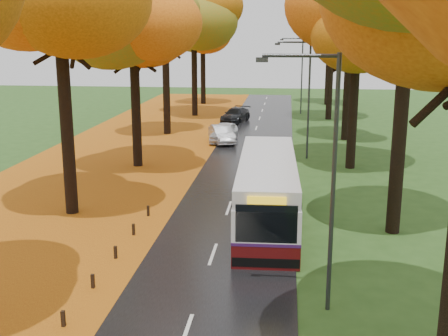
% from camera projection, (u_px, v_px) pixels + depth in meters
% --- Properties ---
extents(road, '(6.50, 90.00, 0.04)m').
position_uv_depth(road, '(241.00, 174.00, 34.67)').
color(road, black).
rests_on(road, ground).
extents(centre_line, '(0.12, 90.00, 0.01)m').
position_uv_depth(centre_line, '(241.00, 174.00, 34.67)').
color(centre_line, silver).
rests_on(centre_line, road).
extents(leaf_verge, '(12.00, 90.00, 0.02)m').
position_uv_depth(leaf_verge, '(100.00, 170.00, 35.66)').
color(leaf_verge, '#83370B').
rests_on(leaf_verge, ground).
extents(leaf_drift, '(0.90, 90.00, 0.01)m').
position_uv_depth(leaf_drift, '(192.00, 172.00, 35.00)').
color(leaf_drift, '#C57414').
rests_on(leaf_drift, road).
extents(trees_left, '(9.20, 74.00, 13.88)m').
position_uv_depth(trees_left, '(131.00, 16.00, 35.20)').
color(trees_left, black).
rests_on(trees_left, ground).
extents(trees_right, '(9.30, 74.20, 13.96)m').
position_uv_depth(trees_right, '(364.00, 13.00, 33.45)').
color(trees_right, black).
rests_on(trees_right, ground).
extents(streetlamp_near, '(2.45, 0.18, 8.00)m').
position_uv_depth(streetlamp_near, '(326.00, 165.00, 16.72)').
color(streetlamp_near, '#333538').
rests_on(streetlamp_near, ground).
extents(streetlamp_mid, '(2.45, 0.18, 8.00)m').
position_uv_depth(streetlamp_mid, '(305.00, 90.00, 37.96)').
color(streetlamp_mid, '#333538').
rests_on(streetlamp_mid, ground).
extents(streetlamp_far, '(2.45, 0.18, 8.00)m').
position_uv_depth(streetlamp_far, '(300.00, 69.00, 59.20)').
color(streetlamp_far, '#333538').
rests_on(streetlamp_far, ground).
extents(bus, '(2.91, 11.30, 2.95)m').
position_uv_depth(bus, '(267.00, 189.00, 25.65)').
color(bus, '#470B0C').
rests_on(bus, road).
extents(car_white, '(2.11, 4.54, 1.51)m').
position_uv_depth(car_white, '(224.00, 132.00, 44.62)').
color(car_white, silver).
rests_on(car_white, road).
extents(car_silver, '(2.70, 4.35, 1.35)m').
position_uv_depth(car_silver, '(222.00, 134.00, 44.29)').
color(car_silver, '#9C9EA3').
rests_on(car_silver, road).
extents(car_dark, '(2.94, 4.96, 1.35)m').
position_uv_depth(car_dark, '(236.00, 115.00, 54.54)').
color(car_dark, black).
rests_on(car_dark, road).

